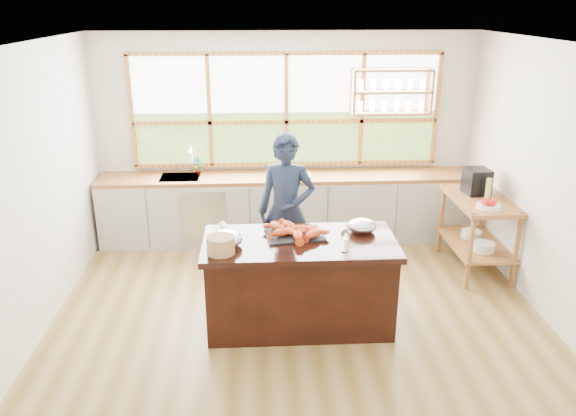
{
  "coord_description": "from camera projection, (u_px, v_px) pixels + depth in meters",
  "views": [
    {
      "loc": [
        -0.39,
        -5.09,
        3.05
      ],
      "look_at": [
        -0.09,
        0.15,
        1.1
      ],
      "focal_mm": 35.0,
      "sensor_mm": 36.0,
      "label": 1
    }
  ],
  "objects": [
    {
      "name": "ground_plane",
      "position": [
        298.0,
        312.0,
        5.85
      ],
      "size": [
        5.0,
        5.0,
        0.0
      ],
      "primitive_type": "plane",
      "color": "olive"
    },
    {
      "name": "room_shell",
      "position": [
        297.0,
        136.0,
        5.72
      ],
      "size": [
        5.02,
        4.52,
        2.71
      ],
      "color": "silver",
      "rests_on": "ground_plane"
    },
    {
      "name": "back_counter",
      "position": [
        286.0,
        207.0,
        7.51
      ],
      "size": [
        4.9,
        0.63,
        0.9
      ],
      "color": "#B3B2A9",
      "rests_on": "ground_plane"
    },
    {
      "name": "right_shelf_unit",
      "position": [
        478.0,
        222.0,
        6.59
      ],
      "size": [
        0.62,
        1.1,
        0.9
      ],
      "color": "#A15E2B",
      "rests_on": "ground_plane"
    },
    {
      "name": "island",
      "position": [
        299.0,
        282.0,
        5.5
      ],
      "size": [
        1.85,
        0.9,
        0.9
      ],
      "color": "black",
      "rests_on": "ground_plane"
    },
    {
      "name": "cook",
      "position": [
        286.0,
        211.0,
        6.19
      ],
      "size": [
        0.7,
        0.53,
        1.74
      ],
      "primitive_type": "imported",
      "rotation": [
        0.0,
        0.0,
        -0.2
      ],
      "color": "#182137",
      "rests_on": "ground_plane"
    },
    {
      "name": "potted_plant",
      "position": [
        198.0,
        166.0,
        7.31
      ],
      "size": [
        0.13,
        0.09,
        0.25
      ],
      "primitive_type": "imported",
      "rotation": [
        0.0,
        0.0,
        -0.0
      ],
      "color": "slate",
      "rests_on": "back_counter"
    },
    {
      "name": "cutting_board",
      "position": [
        295.0,
        174.0,
        7.36
      ],
      "size": [
        0.42,
        0.33,
        0.01
      ],
      "primitive_type": "cube",
      "rotation": [
        0.0,
        0.0,
        -0.07
      ],
      "color": "#61B340",
      "rests_on": "back_counter"
    },
    {
      "name": "espresso_machine",
      "position": [
        477.0,
        181.0,
        6.61
      ],
      "size": [
        0.29,
        0.3,
        0.3
      ],
      "primitive_type": "cube",
      "rotation": [
        0.0,
        0.0,
        0.09
      ],
      "color": "black",
      "rests_on": "right_shelf_unit"
    },
    {
      "name": "wine_bottle",
      "position": [
        488.0,
        189.0,
        6.4
      ],
      "size": [
        0.08,
        0.08,
        0.26
      ],
      "primitive_type": "cylinder",
      "rotation": [
        0.0,
        0.0,
        0.22
      ],
      "color": "tan",
      "rests_on": "right_shelf_unit"
    },
    {
      "name": "fruit_bowl",
      "position": [
        489.0,
        205.0,
        6.16
      ],
      "size": [
        0.26,
        0.26,
        0.11
      ],
      "color": "silver",
      "rests_on": "right_shelf_unit"
    },
    {
      "name": "slate_board",
      "position": [
        295.0,
        235.0,
        5.46
      ],
      "size": [
        0.6,
        0.47,
        0.02
      ],
      "primitive_type": "cube",
      "rotation": [
        0.0,
        0.0,
        0.13
      ],
      "color": "black",
      "rests_on": "island"
    },
    {
      "name": "lobster_pile",
      "position": [
        294.0,
        231.0,
        5.43
      ],
      "size": [
        0.55,
        0.48,
        0.08
      ],
      "color": "#DC5A1F",
      "rests_on": "slate_board"
    },
    {
      "name": "mixing_bowl_left",
      "position": [
        226.0,
        239.0,
        5.22
      ],
      "size": [
        0.32,
        0.32,
        0.15
      ],
      "primitive_type": "ellipsoid",
      "color": "#ADB0B4",
      "rests_on": "island"
    },
    {
      "name": "mixing_bowl_right",
      "position": [
        362.0,
        226.0,
        5.54
      ],
      "size": [
        0.28,
        0.28,
        0.14
      ],
      "primitive_type": "ellipsoid",
      "color": "#ADB0B4",
      "rests_on": "island"
    },
    {
      "name": "wine_glass",
      "position": [
        345.0,
        235.0,
        5.06
      ],
      "size": [
        0.08,
        0.08,
        0.22
      ],
      "color": "white",
      "rests_on": "island"
    },
    {
      "name": "wicker_basket",
      "position": [
        221.0,
        245.0,
        5.06
      ],
      "size": [
        0.25,
        0.25,
        0.16
      ],
      "primitive_type": "cylinder",
      "color": "#AF824A",
      "rests_on": "island"
    },
    {
      "name": "parchment_roll",
      "position": [
        226.0,
        230.0,
        5.49
      ],
      "size": [
        0.16,
        0.31,
        0.08
      ],
      "primitive_type": "cylinder",
      "rotation": [
        1.57,
        0.0,
        0.29
      ],
      "color": "silver",
      "rests_on": "island"
    }
  ]
}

